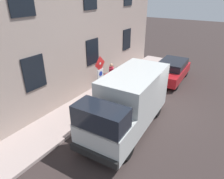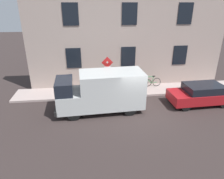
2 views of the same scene
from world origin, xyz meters
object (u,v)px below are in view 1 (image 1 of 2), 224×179
object	(u,v)px
parked_hatchback	(172,70)
sign_post_stacked	(100,76)
bicycle_green	(115,75)
litter_bin	(121,84)
bicycle_red	(109,79)
pedestrian	(111,76)
delivery_van	(128,101)

from	to	relation	value
parked_hatchback	sign_post_stacked	bearing A→B (deg)	-18.44
bicycle_green	litter_bin	xyz separation A→B (m)	(-1.18, 1.17, 0.08)
parked_hatchback	bicycle_red	distance (m)	4.51
sign_post_stacked	litter_bin	xyz separation A→B (m)	(0.14, -2.34, -1.37)
sign_post_stacked	parked_hatchback	distance (m)	6.39
bicycle_green	pedestrian	world-z (taller)	pedestrian
delivery_van	pedestrian	xyz separation A→B (m)	(2.63, -2.62, -0.26)
delivery_van	pedestrian	distance (m)	3.73
bicycle_red	litter_bin	distance (m)	1.25
parked_hatchback	bicycle_green	bearing A→B (deg)	-52.96
delivery_van	bicycle_green	bearing A→B (deg)	-144.38
delivery_van	litter_bin	world-z (taller)	delivery_van
sign_post_stacked	delivery_van	bearing A→B (deg)	164.95
delivery_van	bicycle_red	xyz separation A→B (m)	(3.23, -3.25, -0.82)
delivery_van	bicycle_green	world-z (taller)	delivery_van
delivery_van	bicycle_green	xyz separation A→B (m)	(3.23, -4.02, -0.82)
bicycle_red	litter_bin	xyz separation A→B (m)	(-1.19, 0.40, 0.08)
sign_post_stacked	pedestrian	world-z (taller)	sign_post_stacked
parked_hatchback	bicycle_red	bearing A→B (deg)	-45.33
parked_hatchback	bicycle_green	world-z (taller)	parked_hatchback
bicycle_green	parked_hatchback	bearing A→B (deg)	126.45
bicycle_green	bicycle_red	world-z (taller)	same
pedestrian	bicycle_green	bearing A→B (deg)	-102.07
bicycle_green	bicycle_red	xyz separation A→B (m)	(0.00, 0.77, 0.00)
bicycle_red	delivery_van	bearing A→B (deg)	51.33
parked_hatchback	pedestrian	world-z (taller)	pedestrian
sign_post_stacked	bicycle_green	size ratio (longest dim) A/B	1.58
bicycle_green	litter_bin	size ratio (longest dim) A/B	1.90
bicycle_red	pedestrian	world-z (taller)	pedestrian
bicycle_green	pedestrian	size ratio (longest dim) A/B	1.00
parked_hatchback	pedestrian	size ratio (longest dim) A/B	2.36
parked_hatchback	litter_bin	bearing A→B (deg)	-29.42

